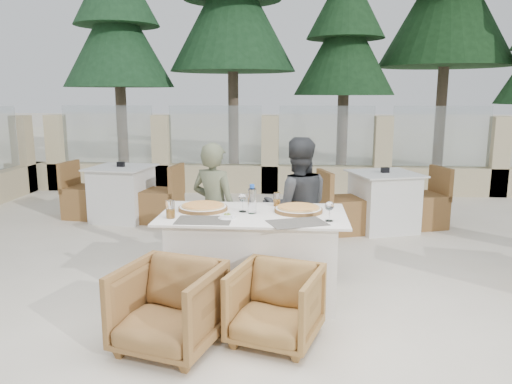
# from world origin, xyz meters

# --- Properties ---
(ground) EXTENTS (80.00, 80.00, 0.00)m
(ground) POSITION_xyz_m (0.00, 0.00, 0.00)
(ground) COLOR silver
(ground) RESTS_ON ground
(sand_patch) EXTENTS (30.00, 16.00, 0.01)m
(sand_patch) POSITION_xyz_m (0.00, 14.00, 0.01)
(sand_patch) COLOR #EEE3C2
(sand_patch) RESTS_ON ground
(perimeter_wall_far) EXTENTS (10.00, 0.34, 1.60)m
(perimeter_wall_far) POSITION_xyz_m (0.00, 4.80, 0.80)
(perimeter_wall_far) COLOR beige
(perimeter_wall_far) RESTS_ON ground
(pine_far_left) EXTENTS (2.42, 2.42, 5.50)m
(pine_far_left) POSITION_xyz_m (-3.50, 7.00, 2.75)
(pine_far_left) COLOR #1E4826
(pine_far_left) RESTS_ON ground
(pine_mid_left) EXTENTS (2.86, 2.86, 6.50)m
(pine_mid_left) POSITION_xyz_m (-1.00, 7.50, 3.25)
(pine_mid_left) COLOR #1C4423
(pine_mid_left) RESTS_ON ground
(pine_centre) EXTENTS (2.20, 2.20, 5.00)m
(pine_centre) POSITION_xyz_m (1.50, 7.20, 2.50)
(pine_centre) COLOR #1B3F1E
(pine_centre) RESTS_ON ground
(pine_mid_right) EXTENTS (2.99, 2.99, 6.80)m
(pine_mid_right) POSITION_xyz_m (3.80, 7.80, 3.40)
(pine_mid_right) COLOR #183B1A
(pine_mid_right) RESTS_ON ground
(dining_table) EXTENTS (1.60, 0.90, 0.77)m
(dining_table) POSITION_xyz_m (0.10, 0.00, 0.39)
(dining_table) COLOR white
(dining_table) RESTS_ON ground
(placemat_near_left) EXTENTS (0.46, 0.31, 0.00)m
(placemat_near_left) POSITION_xyz_m (-0.29, -0.27, 0.77)
(placemat_near_left) COLOR #514D45
(placemat_near_left) RESTS_ON dining_table
(placemat_near_right) EXTENTS (0.53, 0.45, 0.00)m
(placemat_near_right) POSITION_xyz_m (0.48, -0.29, 0.77)
(placemat_near_right) COLOR #58534B
(placemat_near_right) RESTS_ON dining_table
(pizza_left) EXTENTS (0.48, 0.48, 0.06)m
(pizza_left) POSITION_xyz_m (-0.36, 0.10, 0.80)
(pizza_left) COLOR orange
(pizza_left) RESTS_ON dining_table
(pizza_right) EXTENTS (0.52, 0.52, 0.06)m
(pizza_right) POSITION_xyz_m (0.49, 0.09, 0.80)
(pizza_right) COLOR orange
(pizza_right) RESTS_ON dining_table
(water_bottle) EXTENTS (0.09, 0.09, 0.26)m
(water_bottle) POSITION_xyz_m (0.09, 0.00, 0.90)
(water_bottle) COLOR silver
(water_bottle) RESTS_ON dining_table
(wine_glass_centre) EXTENTS (0.10, 0.10, 0.18)m
(wine_glass_centre) POSITION_xyz_m (-0.00, 0.05, 0.86)
(wine_glass_centre) COLOR white
(wine_glass_centre) RESTS_ON dining_table
(wine_glass_corner) EXTENTS (0.08, 0.08, 0.18)m
(wine_glass_corner) POSITION_xyz_m (0.74, -0.22, 0.86)
(wine_glass_corner) COLOR white
(wine_glass_corner) RESTS_ON dining_table
(beer_glass_left) EXTENTS (0.10, 0.10, 0.15)m
(beer_glass_left) POSITION_xyz_m (-0.58, -0.21, 0.84)
(beer_glass_left) COLOR orange
(beer_glass_left) RESTS_ON dining_table
(beer_glass_right) EXTENTS (0.08, 0.08, 0.13)m
(beer_glass_right) POSITION_xyz_m (0.29, 0.31, 0.83)
(beer_glass_right) COLOR orange
(beer_glass_right) RESTS_ON dining_table
(olive_dish) EXTENTS (0.11, 0.11, 0.04)m
(olive_dish) POSITION_xyz_m (-0.10, -0.19, 0.79)
(olive_dish) COLOR white
(olive_dish) RESTS_ON dining_table
(armchair_far_left) EXTENTS (0.87, 0.88, 0.61)m
(armchair_far_left) POSITION_xyz_m (-0.41, 0.87, 0.30)
(armchair_far_left) COLOR #9C6738
(armchair_far_left) RESTS_ON ground
(armchair_far_right) EXTENTS (0.70, 0.72, 0.56)m
(armchair_far_right) POSITION_xyz_m (0.33, 0.84, 0.28)
(armchair_far_right) COLOR olive
(armchair_far_right) RESTS_ON ground
(armchair_near_left) EXTENTS (0.82, 0.83, 0.62)m
(armchair_near_left) POSITION_xyz_m (-0.42, -0.95, 0.31)
(armchair_near_left) COLOR olive
(armchair_near_left) RESTS_ON ground
(armchair_near_right) EXTENTS (0.76, 0.77, 0.56)m
(armchair_near_right) POSITION_xyz_m (0.33, -0.79, 0.28)
(armchair_near_right) COLOR olive
(armchair_near_right) RESTS_ON ground
(diner_left) EXTENTS (0.57, 0.49, 1.33)m
(diner_left) POSITION_xyz_m (-0.34, 0.55, 0.67)
(diner_left) COLOR #585D43
(diner_left) RESTS_ON ground
(diner_right) EXTENTS (0.74, 0.61, 1.38)m
(diner_right) POSITION_xyz_m (0.48, 0.58, 0.69)
(diner_right) COLOR #333538
(diner_right) RESTS_ON ground
(bg_table_a) EXTENTS (1.74, 1.04, 0.77)m
(bg_table_a) POSITION_xyz_m (-2.01, 2.63, 0.39)
(bg_table_a) COLOR silver
(bg_table_a) RESTS_ON ground
(bg_table_b) EXTENTS (1.81, 1.28, 0.77)m
(bg_table_b) POSITION_xyz_m (1.63, 2.38, 0.39)
(bg_table_b) COLOR silver
(bg_table_b) RESTS_ON ground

